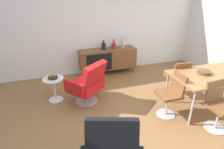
# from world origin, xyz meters

# --- Properties ---
(ground_plane) EXTENTS (8.32, 8.32, 0.00)m
(ground_plane) POSITION_xyz_m (0.00, 0.00, 0.00)
(ground_plane) COLOR olive
(wall_back) EXTENTS (6.80, 0.12, 2.80)m
(wall_back) POSITION_xyz_m (0.00, 2.60, 1.40)
(wall_back) COLOR white
(wall_back) RESTS_ON ground_plane
(sideboard) EXTENTS (1.60, 0.45, 0.72)m
(sideboard) POSITION_xyz_m (0.34, 2.30, 0.44)
(sideboard) COLOR brown
(sideboard) RESTS_ON ground_plane
(vase_cobalt) EXTENTS (0.12, 0.12, 0.26)m
(vase_cobalt) POSITION_xyz_m (0.23, 2.30, 0.82)
(vase_cobalt) COLOR black
(vase_cobalt) RESTS_ON sideboard
(vase_sculptural_dark) EXTENTS (0.08, 0.08, 0.33)m
(vase_sculptural_dark) POSITION_xyz_m (0.81, 2.30, 0.89)
(vase_sculptural_dark) COLOR beige
(vase_sculptural_dark) RESTS_ON sideboard
(vase_ceramic_small) EXTENTS (0.13, 0.13, 0.26)m
(vase_ceramic_small) POSITION_xyz_m (0.52, 2.30, 0.81)
(vase_ceramic_small) COLOR maroon
(vase_ceramic_small) RESTS_ON sideboard
(dining_table) EXTENTS (1.60, 0.90, 0.74)m
(dining_table) POSITION_xyz_m (1.80, 0.04, 0.70)
(dining_table) COLOR olive
(dining_table) RESTS_ON ground_plane
(wooden_bowl_on_table) EXTENTS (0.26, 0.26, 0.06)m
(wooden_bowl_on_table) POSITION_xyz_m (1.65, 0.11, 0.77)
(wooden_bowl_on_table) COLOR brown
(wooden_bowl_on_table) RESTS_ON dining_table
(dining_chair_near_window) EXTENTS (0.43, 0.41, 0.86)m
(dining_chair_near_window) POSITION_xyz_m (0.91, 0.04, 0.47)
(dining_chair_near_window) COLOR brown
(dining_chair_near_window) RESTS_ON ground_plane
(dining_chair_front_left) EXTENTS (0.42, 0.44, 0.86)m
(dining_chair_front_left) POSITION_xyz_m (1.45, -0.52, 0.47)
(dining_chair_front_left) COLOR brown
(dining_chair_front_left) RESTS_ON ground_plane
(dining_chair_back_left) EXTENTS (0.42, 0.45, 0.86)m
(dining_chair_back_left) POSITION_xyz_m (1.45, 0.60, 0.47)
(dining_chair_back_left) COLOR brown
(dining_chair_back_left) RESTS_ON ground_plane
(lounge_chair_red) EXTENTS (0.91, 0.90, 0.95)m
(lounge_chair_red) POSITION_xyz_m (-0.50, 0.95, 0.47)
(lounge_chair_red) COLOR red
(lounge_chair_red) RESTS_ON ground_plane
(side_table_round) EXTENTS (0.44, 0.44, 0.52)m
(side_table_round) POSITION_xyz_m (-1.18, 1.27, 0.32)
(side_table_round) COLOR white
(side_table_round) RESTS_ON ground_plane
(fruit_bowl) EXTENTS (0.20, 0.20, 0.11)m
(fruit_bowl) POSITION_xyz_m (-1.18, 1.27, 0.56)
(fruit_bowl) COLOR #262628
(fruit_bowl) RESTS_ON side_table_round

